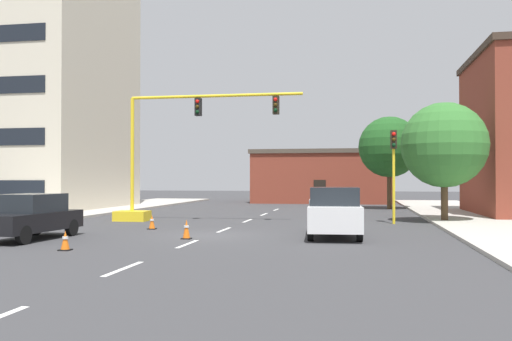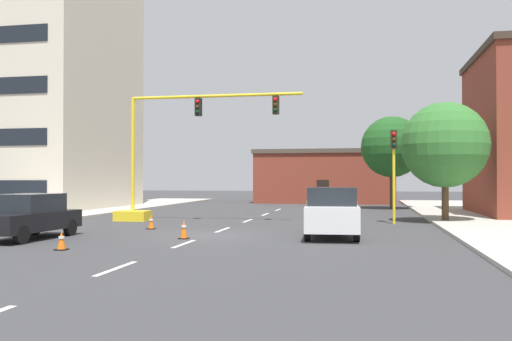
# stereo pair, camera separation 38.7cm
# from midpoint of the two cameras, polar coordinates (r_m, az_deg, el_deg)

# --- Properties ---
(ground_plane) EXTENTS (160.00, 160.00, 0.00)m
(ground_plane) POSITION_cam_midpoint_polar(r_m,az_deg,el_deg) (22.94, -5.27, -6.65)
(ground_plane) COLOR #38383A
(sidewalk_left) EXTENTS (6.00, 56.00, 0.14)m
(sidewalk_left) POSITION_cam_midpoint_polar(r_m,az_deg,el_deg) (35.49, -21.86, -4.41)
(sidewalk_left) COLOR #B2ADA3
(sidewalk_left) RESTS_ON ground_plane
(sidewalk_right) EXTENTS (6.00, 56.00, 0.14)m
(sidewalk_right) POSITION_cam_midpoint_polar(r_m,az_deg,el_deg) (30.79, 22.73, -4.97)
(sidewalk_right) COLOR #B2ADA3
(sidewalk_right) RESTS_ON ground_plane
(lane_stripe_seg_1) EXTENTS (0.16, 2.40, 0.01)m
(lane_stripe_seg_1) POSITION_cam_midpoint_polar(r_m,az_deg,el_deg) (15.00, -14.16, -9.73)
(lane_stripe_seg_1) COLOR silver
(lane_stripe_seg_1) RESTS_ON ground_plane
(lane_stripe_seg_2) EXTENTS (0.16, 2.40, 0.01)m
(lane_stripe_seg_2) POSITION_cam_midpoint_polar(r_m,az_deg,el_deg) (20.09, -7.59, -7.47)
(lane_stripe_seg_2) COLOR silver
(lane_stripe_seg_2) RESTS_ON ground_plane
(lane_stripe_seg_3) EXTENTS (0.16, 2.40, 0.01)m
(lane_stripe_seg_3) POSITION_cam_midpoint_polar(r_m,az_deg,el_deg) (25.35, -3.74, -6.09)
(lane_stripe_seg_3) COLOR silver
(lane_stripe_seg_3) RESTS_ON ground_plane
(lane_stripe_seg_4) EXTENTS (0.16, 2.40, 0.01)m
(lane_stripe_seg_4) POSITION_cam_midpoint_polar(r_m,az_deg,el_deg) (30.70, -1.24, -5.17)
(lane_stripe_seg_4) COLOR silver
(lane_stripe_seg_4) RESTS_ON ground_plane
(lane_stripe_seg_5) EXTENTS (0.16, 2.40, 0.01)m
(lane_stripe_seg_5) POSITION_cam_midpoint_polar(r_m,az_deg,el_deg) (36.09, 0.52, -4.52)
(lane_stripe_seg_5) COLOR silver
(lane_stripe_seg_5) RESTS_ON ground_plane
(lane_stripe_seg_6) EXTENTS (0.16, 2.40, 0.01)m
(lane_stripe_seg_6) POSITION_cam_midpoint_polar(r_m,az_deg,el_deg) (41.51, 1.81, -4.03)
(lane_stripe_seg_6) COLOR silver
(lane_stripe_seg_6) RESTS_ON ground_plane
(building_tall_left) EXTENTS (12.69, 13.33, 20.30)m
(building_tall_left) POSITION_cam_midpoint_polar(r_m,az_deg,el_deg) (46.46, -22.22, 8.95)
(building_tall_left) COLOR beige
(building_tall_left) RESTS_ON ground_plane
(building_brick_center) EXTENTS (13.21, 9.48, 5.04)m
(building_brick_center) POSITION_cam_midpoint_polar(r_m,az_deg,el_deg) (55.21, 6.67, -0.60)
(building_brick_center) COLOR brown
(building_brick_center) RESTS_ON ground_plane
(traffic_signal_gantry) EXTENTS (10.29, 1.20, 6.83)m
(traffic_signal_gantry) POSITION_cam_midpoint_polar(r_m,az_deg,el_deg) (30.76, -10.55, -0.83)
(traffic_signal_gantry) COLOR yellow
(traffic_signal_gantry) RESTS_ON ground_plane
(traffic_light_pole_right) EXTENTS (0.32, 0.47, 4.80)m
(traffic_light_pole_right) POSITION_cam_midpoint_polar(r_m,az_deg,el_deg) (29.34, 13.56, 1.54)
(traffic_light_pole_right) COLOR yellow
(traffic_light_pole_right) RESTS_ON ground_plane
(tree_right_far) EXTENTS (4.63, 4.63, 7.05)m
(tree_right_far) POSITION_cam_midpoint_polar(r_m,az_deg,el_deg) (43.45, 13.26, 2.36)
(tree_right_far) COLOR #4C3823
(tree_right_far) RESTS_ON ground_plane
(tree_right_mid) EXTENTS (4.51, 4.51, 6.36)m
(tree_right_mid) POSITION_cam_midpoint_polar(r_m,az_deg,el_deg) (30.95, 18.39, 2.48)
(tree_right_mid) COLOR #4C3823
(tree_right_mid) RESTS_ON ground_plane
(pickup_truck_white) EXTENTS (2.32, 5.51, 1.99)m
(pickup_truck_white) POSITION_cam_midpoint_polar(r_m,az_deg,el_deg) (22.60, 7.51, -4.25)
(pickup_truck_white) COLOR white
(pickup_truck_white) RESTS_ON ground_plane
(sedan_black_near_left) EXTENTS (2.08, 4.59, 1.74)m
(sedan_black_near_left) POSITION_cam_midpoint_polar(r_m,az_deg,el_deg) (23.06, -22.54, -4.35)
(sedan_black_near_left) COLOR black
(sedan_black_near_left) RESTS_ON ground_plane
(traffic_cone_roadside_a) EXTENTS (0.36, 0.36, 0.75)m
(traffic_cone_roadside_a) POSITION_cam_midpoint_polar(r_m,az_deg,el_deg) (21.69, -7.65, -6.00)
(traffic_cone_roadside_a) COLOR black
(traffic_cone_roadside_a) RESTS_ON ground_plane
(traffic_cone_roadside_b) EXTENTS (0.36, 0.36, 0.66)m
(traffic_cone_roadside_b) POSITION_cam_midpoint_polar(r_m,az_deg,el_deg) (26.07, -11.04, -5.22)
(traffic_cone_roadside_b) COLOR black
(traffic_cone_roadside_b) RESTS_ON ground_plane
(traffic_cone_roadside_c) EXTENTS (0.36, 0.36, 0.64)m
(traffic_cone_roadside_c) POSITION_cam_midpoint_polar(r_m,az_deg,el_deg) (19.21, -19.52, -6.80)
(traffic_cone_roadside_c) COLOR black
(traffic_cone_roadside_c) RESTS_ON ground_plane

